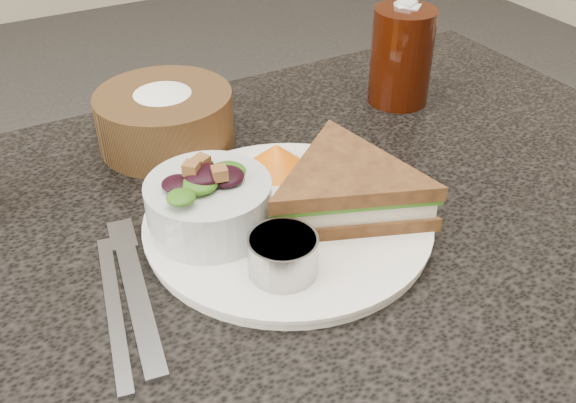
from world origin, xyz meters
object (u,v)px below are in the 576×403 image
(sandwich, at_px, (347,189))
(bread_basket, at_px, (164,110))
(cola_glass, at_px, (402,52))
(dressing_ramekin, at_px, (283,255))
(dinner_plate, at_px, (288,222))
(salad_bowl, at_px, (209,197))

(sandwich, xyz_separation_m, bread_basket, (-0.10, 0.23, 0.01))
(cola_glass, bearing_deg, dressing_ramekin, -141.96)
(dressing_ramekin, bearing_deg, dinner_plate, 57.72)
(sandwich, height_order, bread_basket, bread_basket)
(dinner_plate, bearing_deg, bread_basket, 102.34)
(sandwich, bearing_deg, bread_basket, 135.09)
(dinner_plate, height_order, bread_basket, bread_basket)
(cola_glass, bearing_deg, sandwich, -137.63)
(cola_glass, bearing_deg, bread_basket, 172.59)
(dressing_ramekin, bearing_deg, cola_glass, 38.04)
(salad_bowl, bearing_deg, dinner_plate, -17.76)
(salad_bowl, relative_size, cola_glass, 0.87)
(sandwich, distance_m, cola_glass, 0.28)
(sandwich, height_order, cola_glass, cola_glass)
(dinner_plate, distance_m, bread_basket, 0.22)
(dinner_plate, bearing_deg, sandwich, -17.57)
(sandwich, bearing_deg, dressing_ramekin, -131.89)
(bread_basket, bearing_deg, salad_bowl, -97.74)
(sandwich, height_order, salad_bowl, salad_bowl)
(dressing_ramekin, relative_size, cola_glass, 0.45)
(dinner_plate, distance_m, sandwich, 0.07)
(sandwich, distance_m, dressing_ramekin, 0.11)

